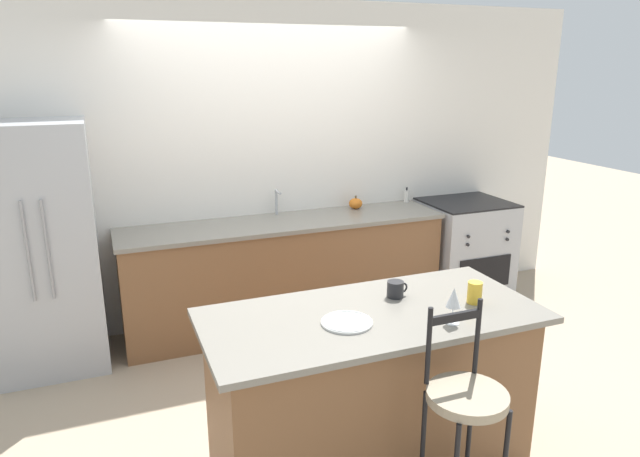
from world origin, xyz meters
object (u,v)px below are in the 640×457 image
oven_range (463,249)px  coffee_mug (396,289)px  bar_stool_near (464,419)px  pumpkin_decoration (356,203)px  dinner_plate (347,322)px  refrigerator (43,249)px  wine_glass (454,298)px  tumbler_cup (475,292)px  soap_bottle (406,196)px

oven_range → coffee_mug: bearing=-134.7°
bar_stool_near → pumpkin_decoration: bar_stool_near is taller
dinner_plate → refrigerator: bearing=128.2°
oven_range → wine_glass: bearing=-126.9°
bar_stool_near → pumpkin_decoration: bearing=75.6°
bar_stool_near → tumbler_cup: (0.41, 0.53, 0.36)m
dinner_plate → tumbler_cup: bearing=-1.2°
tumbler_cup → bar_stool_near: bearing=-127.8°
tumbler_cup → wine_glass: bearing=-146.0°
coffee_mug → pumpkin_decoration: 2.01m
coffee_mug → pumpkin_decoration: size_ratio=1.03×
wine_glass → pumpkin_decoration: wine_glass is taller
oven_range → pumpkin_decoration: bearing=169.2°
oven_range → tumbler_cup: bearing=-124.4°
pumpkin_decoration → soap_bottle: (0.56, 0.06, 0.01)m
tumbler_cup → pumpkin_decoration: (0.27, 2.14, -0.00)m
oven_range → bar_stool_near: bearing=-125.1°
bar_stool_near → soap_bottle: 3.03m
dinner_plate → pumpkin_decoration: 2.36m
bar_stool_near → soap_bottle: bearing=65.6°
refrigerator → dinner_plate: 2.46m
wine_glass → coffee_mug: wine_glass is taller
soap_bottle → tumbler_cup: bearing=-110.6°
tumbler_cup → pumpkin_decoration: size_ratio=1.00×
oven_range → tumbler_cup: 2.40m
wine_glass → soap_bottle: size_ratio=1.37×
tumbler_cup → dinner_plate: bearing=178.8°
soap_bottle → dinner_plate: bearing=-126.0°
bar_stool_near → pumpkin_decoration: (0.69, 2.67, 0.35)m
refrigerator → wine_glass: size_ratio=9.43×
oven_range → dinner_plate: size_ratio=3.59×
tumbler_cup → soap_bottle: bearing=69.4°
refrigerator → oven_range: refrigerator is taller
refrigerator → soap_bottle: (3.11, 0.25, 0.08)m
refrigerator → dinner_plate: refrigerator is taller
bar_stool_near → wine_glass: bearing=66.8°
refrigerator → wine_glass: 2.94m
wine_glass → pumpkin_decoration: bearing=77.0°
wine_glass → pumpkin_decoration: (0.53, 2.32, -0.08)m
pumpkin_decoration → tumbler_cup: bearing=-97.2°
wine_glass → tumbler_cup: size_ratio=1.58×
dinner_plate → soap_bottle: size_ratio=1.88×
dinner_plate → bar_stool_near: bearing=-57.8°
bar_stool_near → dinner_plate: bar_stool_near is taller
wine_glass → pumpkin_decoration: 2.38m
coffee_mug → pumpkin_decoration: pumpkin_decoration is taller
dinner_plate → soap_bottle: (1.59, 2.19, 0.06)m
soap_bottle → wine_glass: bearing=-114.6°
tumbler_cup → pumpkin_decoration: pumpkin_decoration is taller
bar_stool_near → dinner_plate: bearing=122.2°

